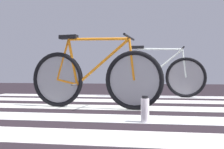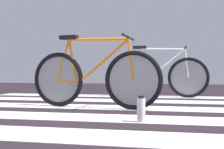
# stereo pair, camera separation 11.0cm
# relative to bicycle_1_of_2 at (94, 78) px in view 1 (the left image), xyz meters

# --- Properties ---
(ground) EXTENTS (18.00, 14.00, 0.02)m
(ground) POSITION_rel_bicycle_1_of_2_xyz_m (0.28, -0.25, -0.40)
(ground) COLOR black
(crosswalk_markings) EXTENTS (5.45, 4.25, 0.00)m
(crosswalk_markings) POSITION_rel_bicycle_1_of_2_xyz_m (0.30, -0.28, -0.38)
(crosswalk_markings) COLOR silver
(crosswalk_markings) RESTS_ON ground
(bicycle_1_of_2) EXTENTS (1.73, 0.52, 0.93)m
(bicycle_1_of_2) POSITION_rel_bicycle_1_of_2_xyz_m (0.00, 0.00, 0.00)
(bicycle_1_of_2) COLOR black
(bicycle_1_of_2) RESTS_ON ground
(bicycle_2_of_2) EXTENTS (1.74, 0.52, 0.93)m
(bicycle_2_of_2) POSITION_rel_bicycle_1_of_2_xyz_m (0.82, 1.57, 0.00)
(bicycle_2_of_2) COLOR black
(bicycle_2_of_2) RESTS_ON ground
(water_bottle) EXTENTS (0.08, 0.08, 0.24)m
(water_bottle) POSITION_rel_bicycle_1_of_2_xyz_m (0.65, -0.83, -0.27)
(water_bottle) COLOR white
(water_bottle) RESTS_ON ground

